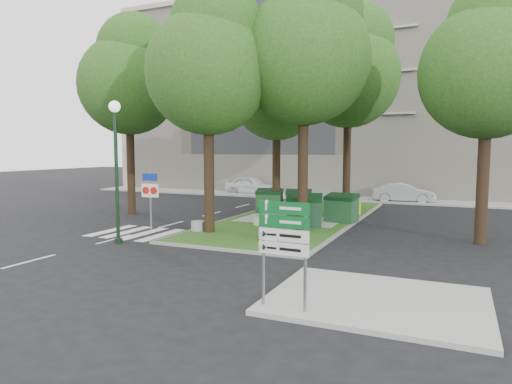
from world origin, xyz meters
The scene contains 26 objects.
ground centered at (0.00, 0.00, 0.00)m, with size 120.00×120.00×0.00m, color black.
median_island centered at (0.50, 8.00, 0.06)m, with size 6.00×16.00×0.12m, color #284E16.
median_kerb centered at (0.50, 8.00, 0.05)m, with size 6.30×16.30×0.10m, color gray.
sidewalk_corner centered at (6.50, -3.50, 0.06)m, with size 5.00×4.00×0.12m, color #999993.
building_sidewalk centered at (0.00, 18.50, 0.06)m, with size 42.00×3.00×0.12m, color #999993.
zebra_crossing centered at (-3.75, 1.50, 0.01)m, with size 5.00×3.00×0.01m, color silver.
apartment_building centered at (0.00, 26.00, 8.00)m, with size 41.00×12.00×16.00m, color beige.
tree_median_near_left centered at (-1.41, 2.56, 7.32)m, with size 5.20×5.20×10.53m.
tree_median_near_right centered at (2.09, 4.56, 7.99)m, with size 5.60×5.60×11.46m.
tree_median_mid centered at (-0.91, 9.06, 6.98)m, with size 4.80×4.80×9.99m.
tree_median_far centered at (2.29, 12.06, 8.32)m, with size 5.80×5.80×11.93m.
tree_street_left centered at (-8.41, 6.06, 7.65)m, with size 5.40×5.40×11.00m.
tree_street_right centered at (9.09, 5.06, 6.98)m, with size 5.00×5.00×10.06m.
dumpster_a centered at (-1.42, 9.03, 0.76)m, with size 1.62×1.29×1.34m.
dumpster_b centered at (0.18, 9.36, 0.76)m, with size 1.66×1.38×1.33m.
dumpster_c centered at (1.78, 5.47, 0.84)m, with size 1.84×1.50×1.49m.
dumpster_d centered at (3.00, 7.49, 0.78)m, with size 1.64×1.28×1.38m.
bollard_left centered at (-2.10, 2.54, 0.33)m, with size 0.59×0.59×0.42m, color gray.
bollard_right centered at (1.57, 1.67, 0.34)m, with size 0.63×0.63×0.45m, color #A6A6A1.
bollard_mid centered at (-0.28, 5.00, 0.32)m, with size 0.56×0.56×0.40m, color #ABAAA5.
litter_bin centered at (3.20, 10.19, 0.49)m, with size 0.42×0.42×0.74m, color #BFCE18.
street_lamp centered at (-3.82, -0.53, 3.44)m, with size 0.44×0.44×5.46m.
traffic_sign_pole centered at (-4.41, 2.31, 1.75)m, with size 0.82×0.15×2.73m.
directional_sign centered at (4.70, -5.00, 1.70)m, with size 1.19×0.12×2.38m.
car_white centered at (-7.09, 18.98, 0.75)m, with size 1.76×4.38×1.49m, color white.
car_silver centered at (4.75, 18.18, 0.68)m, with size 1.44×4.12×1.36m, color #ACB0B4.
Camera 1 is at (8.17, -14.28, 3.64)m, focal length 32.00 mm.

